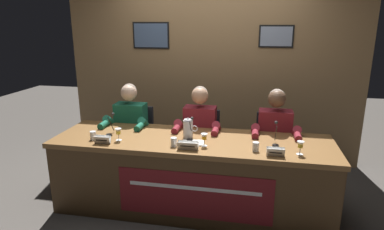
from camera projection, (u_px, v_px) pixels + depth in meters
The scene contains 23 objects.
ground_plane at pixel (192, 206), 3.54m from camera, with size 12.00×12.00×0.00m, color #4C4742.
wall_back_panelled at pixel (212, 67), 4.53m from camera, with size 4.00×0.14×2.60m.
conference_table at pixel (190, 166), 3.30m from camera, with size 2.80×0.83×0.76m.
chair_left at pixel (136, 144), 4.15m from camera, with size 0.44×0.44×0.88m.
panelist_left at pixel (129, 128), 3.88m from camera, with size 0.51×0.48×1.21m.
nameplate_left at pixel (102, 140), 3.20m from camera, with size 0.16×0.06×0.08m.
juice_glass_left at pixel (118, 132), 3.27m from camera, with size 0.06×0.06×0.12m.
water_cup_left at pixel (93, 136), 3.31m from camera, with size 0.06×0.06×0.08m.
microphone_left at pixel (110, 128), 3.44m from camera, with size 0.06×0.17×0.22m.
chair_center at pixel (201, 149), 3.99m from camera, with size 0.44×0.44×0.88m.
panelist_center at pixel (199, 132), 3.73m from camera, with size 0.51×0.48×1.21m.
nameplate_center at pixel (188, 146), 3.04m from camera, with size 0.20×0.06×0.08m.
juice_glass_center at pixel (204, 137), 3.12m from camera, with size 0.06×0.06×0.12m.
water_cup_center at pixel (174, 142), 3.13m from camera, with size 0.06×0.06×0.08m.
microphone_center at pixel (190, 133), 3.29m from camera, with size 0.06×0.17×0.22m.
chair_right at pixel (272, 153), 3.84m from camera, with size 0.44×0.44×0.88m.
panelist_right at pixel (275, 137), 3.58m from camera, with size 0.51×0.48×1.21m.
nameplate_right at pixel (276, 152), 2.89m from camera, with size 0.16×0.06×0.08m.
juice_glass_right at pixel (300, 145), 2.92m from camera, with size 0.06×0.06×0.12m.
water_cup_right at pixel (256, 147), 3.01m from camera, with size 0.06×0.06×0.08m.
microphone_right at pixel (276, 138), 3.15m from camera, with size 0.06×0.17×0.22m.
water_pitcher_central at pixel (188, 129), 3.36m from camera, with size 0.15×0.10×0.21m.
document_stack_center at pixel (193, 143), 3.21m from camera, with size 0.22×0.16×0.01m.
Camera 1 is at (0.60, -3.09, 1.89)m, focal length 30.99 mm.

